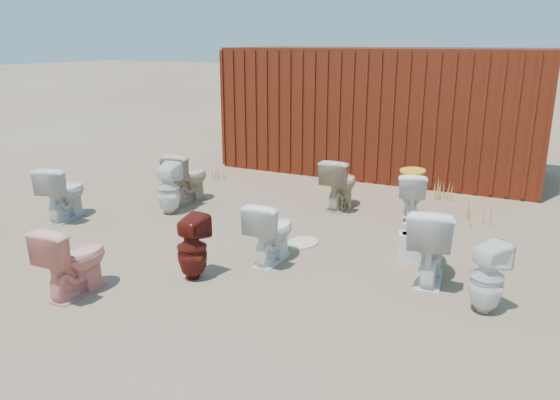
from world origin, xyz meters
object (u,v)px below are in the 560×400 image
at_px(toilet_back_beige_left, 187,177).
at_px(toilet_back_e, 487,278).
at_px(toilet_front_a, 64,192).
at_px(toilet_back_yellowlid, 411,196).
at_px(shipping_container, 384,110).
at_px(toilet_back_beige_right, 340,183).
at_px(toilet_front_pink, 74,259).
at_px(loose_tank, 420,248).
at_px(toilet_front_e, 431,243).
at_px(toilet_front_c, 271,231).
at_px(toilet_front_maroon, 192,248).
at_px(toilet_back_a, 169,189).

xyz_separation_m(toilet_back_beige_left, toilet_back_e, (4.80, -1.81, -0.05)).
height_order(toilet_front_a, toilet_back_yellowlid, toilet_front_a).
distance_m(toilet_back_beige_left, toilet_back_e, 5.13).
bearing_deg(toilet_back_e, shipping_container, -27.02).
bearing_deg(toilet_back_beige_right, toilet_back_beige_left, 18.87).
bearing_deg(toilet_front_pink, loose_tank, -142.19).
distance_m(toilet_front_a, toilet_front_e, 5.26).
bearing_deg(toilet_back_beige_left, toilet_back_e, 160.05).
height_order(toilet_front_a, loose_tank, toilet_front_a).
bearing_deg(toilet_back_beige_left, loose_tank, 168.77).
bearing_deg(loose_tank, toilet_front_e, -85.93).
bearing_deg(toilet_back_yellowlid, toilet_front_c, 49.82).
bearing_deg(toilet_front_a, toilet_front_maroon, 147.62).
xyz_separation_m(toilet_front_maroon, toilet_back_e, (2.98, 0.62, -0.00)).
relative_size(toilet_back_beige_right, toilet_back_yellowlid, 1.11).
xyz_separation_m(toilet_front_pink, toilet_back_beige_left, (-0.95, 3.28, 0.03)).
bearing_deg(toilet_front_maroon, toilet_front_c, -117.18).
xyz_separation_m(toilet_back_e, loose_tank, (-0.85, 0.98, -0.19)).
relative_size(toilet_front_a, toilet_back_yellowlid, 1.13).
bearing_deg(toilet_front_a, shipping_container, -137.04).
xyz_separation_m(shipping_container, toilet_front_c, (0.22, -5.28, -0.82)).
relative_size(shipping_container, toilet_back_a, 7.66).
height_order(toilet_front_c, toilet_front_maroon, toilet_front_c).
xyz_separation_m(toilet_back_yellowlid, loose_tank, (0.49, -1.56, -0.18)).
relative_size(toilet_front_pink, toilet_back_a, 0.98).
height_order(shipping_container, toilet_back_beige_right, shipping_container).
distance_m(shipping_container, toilet_front_maroon, 6.18).
relative_size(toilet_front_a, toilet_front_e, 0.94).
bearing_deg(toilet_front_maroon, toilet_back_beige_right, -93.33).
bearing_deg(shipping_container, toilet_front_pink, -99.66).
relative_size(toilet_front_pink, toilet_back_beige_right, 0.96).
height_order(toilet_front_c, toilet_back_yellowlid, toilet_front_c).
bearing_deg(toilet_back_yellowlid, loose_tank, 92.53).
bearing_deg(shipping_container, toilet_back_e, -64.15).
bearing_deg(toilet_front_e, toilet_front_a, -5.11).
height_order(toilet_back_beige_left, toilet_back_yellowlid, toilet_back_beige_left).
xyz_separation_m(shipping_container, toilet_front_a, (-3.24, -5.21, -0.80)).
distance_m(toilet_front_a, toilet_front_c, 3.46).
relative_size(toilet_front_c, toilet_back_e, 1.04).
bearing_deg(loose_tank, toilet_front_a, 168.17).
bearing_deg(toilet_back_yellowlid, toilet_front_a, 11.44).
xyz_separation_m(toilet_front_c, toilet_front_e, (1.80, 0.29, 0.05)).
xyz_separation_m(toilet_back_a, toilet_back_yellowlid, (3.34, 1.37, -0.03)).
height_order(toilet_back_beige_right, loose_tank, toilet_back_beige_right).
xyz_separation_m(toilet_front_c, toilet_front_maroon, (-0.54, -0.84, -0.01)).
height_order(toilet_front_e, toilet_back_e, toilet_front_e).
bearing_deg(toilet_back_beige_left, toilet_front_a, 55.13).
height_order(shipping_container, toilet_back_e, shipping_container).
distance_m(toilet_front_e, toilet_back_a, 4.09).
bearing_deg(toilet_front_e, toilet_back_a, -16.91).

